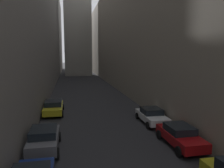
% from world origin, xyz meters
% --- Properties ---
extents(ground_plane, '(264.00, 264.00, 0.00)m').
position_xyz_m(ground_plane, '(0.00, 48.00, 0.00)').
color(ground_plane, '#232326').
extents(building_block_left, '(11.95, 108.00, 25.86)m').
position_xyz_m(building_block_left, '(-11.48, 50.00, 12.93)').
color(building_block_left, slate).
rests_on(building_block_left, ground).
extents(building_block_right, '(12.91, 108.00, 20.33)m').
position_xyz_m(building_block_right, '(11.95, 50.00, 10.17)').
color(building_block_right, gray).
rests_on(building_block_right, ground).
extents(parked_car_left_third, '(1.96, 3.93, 1.49)m').
position_xyz_m(parked_car_left_third, '(-4.40, 17.17, 0.79)').
color(parked_car_left_third, '#4C4C51').
rests_on(parked_car_left_third, ground).
extents(parked_car_left_far, '(2.03, 4.55, 1.39)m').
position_xyz_m(parked_car_left_far, '(-4.40, 26.15, 0.72)').
color(parked_car_left_far, '#A59919').
rests_on(parked_car_left_far, ground).
extents(parked_car_right_third, '(1.92, 4.25, 1.39)m').
position_xyz_m(parked_car_right_third, '(4.40, 16.17, 0.74)').
color(parked_car_right_third, maroon).
rests_on(parked_car_right_third, ground).
extents(parked_car_right_far, '(1.98, 4.27, 1.34)m').
position_xyz_m(parked_car_right_far, '(4.40, 21.29, 0.69)').
color(parked_car_right_far, silver).
rests_on(parked_car_right_far, ground).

